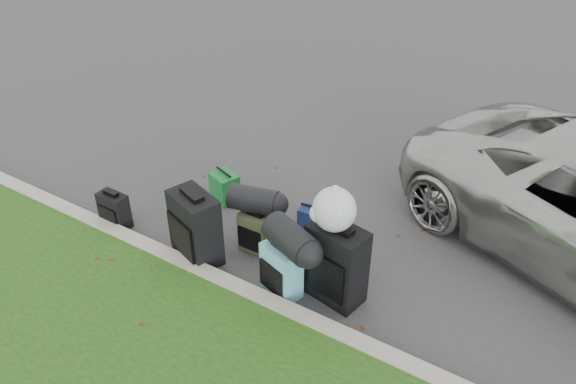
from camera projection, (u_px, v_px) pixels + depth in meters
The scene contains 12 objects.
ground at pixel (286, 242), 6.46m from camera, with size 120.00×120.00×0.00m, color #383535.
curb at pixel (234, 289), 5.72m from camera, with size 120.00×0.18×0.15m, color #9E937F.
suitcase_small_black at pixel (114, 210), 6.61m from camera, with size 0.36×0.20×0.45m, color black.
suitcase_large_black_left at pixel (196, 228), 6.02m from camera, with size 0.57×0.34×0.82m, color black.
suitcase_olive at pixel (256, 232), 6.23m from camera, with size 0.35×0.22×0.48m, color #353621.
suitcase_teal at pixel (281, 271), 5.62m from camera, with size 0.41×0.24×0.58m, color #5299B5.
suitcase_large_black_right at pixel (336, 264), 5.51m from camera, with size 0.56×0.34×0.85m, color black.
tote_green at pixel (225, 187), 7.10m from camera, with size 0.33×0.26×0.37m, color #19742E.
tote_navy at pixel (309, 218), 6.65m from camera, with size 0.24×0.19×0.26m, color navy.
duffel_left at pixel (253, 200), 6.09m from camera, with size 0.29×0.29×0.53m, color black.
duffel_right at pixel (290, 239), 5.33m from camera, with size 0.31×0.31×0.55m, color black.
trash_bag at pixel (334, 209), 5.18m from camera, with size 0.42×0.42×0.42m, color silver.
Camera 1 is at (2.72, -4.29, 4.04)m, focal length 35.00 mm.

